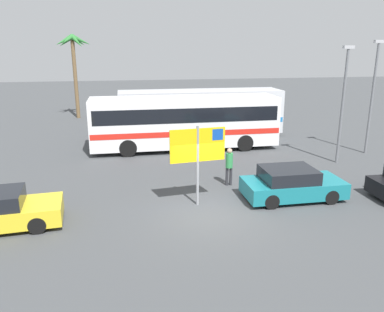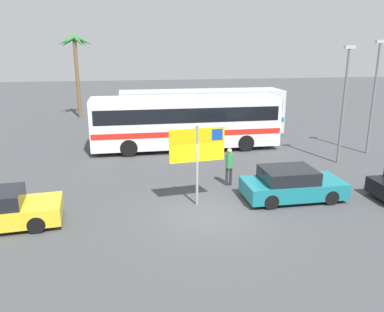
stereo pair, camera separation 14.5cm
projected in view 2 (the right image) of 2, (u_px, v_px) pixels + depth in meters
name	position (u px, v px, depth m)	size (l,w,h in m)	color
ground	(210.00, 213.00, 14.58)	(120.00, 120.00, 0.00)	#424447
bus_front_coach	(186.00, 120.00, 23.29)	(11.17, 2.64, 3.17)	white
bus_rear_coach	(202.00, 111.00, 26.70)	(11.17, 2.64, 3.17)	silver
ferry_sign	(198.00, 148.00, 14.76)	(2.19, 0.32, 3.20)	gray
car_teal	(291.00, 184.00, 15.80)	(4.07, 1.91, 1.32)	#19757F
pedestrian_crossing_lot	(229.00, 164.00, 17.26)	(0.32, 0.32, 1.73)	#2D2D33
lamp_post_left_side	(374.00, 93.00, 21.78)	(0.56, 0.20, 6.42)	slate
lamp_post_right_side	(344.00, 100.00, 19.98)	(0.56, 0.20, 6.13)	slate
palm_tree_seaside	(75.00, 50.00, 32.49)	(3.00, 3.12, 7.06)	brown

